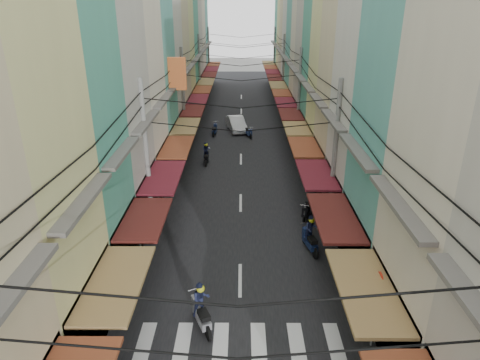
{
  "coord_description": "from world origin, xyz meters",
  "views": [
    {
      "loc": [
        0.07,
        -18.02,
        11.62
      ],
      "look_at": [
        -0.04,
        5.43,
        1.79
      ],
      "focal_mm": 32.0,
      "sensor_mm": 36.0,
      "label": 1
    }
  ],
  "objects_px": {
    "white_car": "(236,130)",
    "bicycle": "(360,227)",
    "market_umbrella": "(417,299)",
    "traffic_sign": "(378,293)"
  },
  "relations": [
    {
      "from": "bicycle",
      "to": "market_umbrella",
      "type": "height_order",
      "value": "market_umbrella"
    },
    {
      "from": "market_umbrella",
      "to": "traffic_sign",
      "type": "height_order",
      "value": "traffic_sign"
    },
    {
      "from": "white_car",
      "to": "bicycle",
      "type": "bearing_deg",
      "value": -81.36
    },
    {
      "from": "white_car",
      "to": "market_umbrella",
      "type": "bearing_deg",
      "value": -88.79
    },
    {
      "from": "white_car",
      "to": "bicycle",
      "type": "distance_m",
      "value": 20.49
    },
    {
      "from": "white_car",
      "to": "bicycle",
      "type": "xyz_separation_m",
      "value": [
        7.12,
        -19.22,
        0.0
      ]
    },
    {
      "from": "white_car",
      "to": "bicycle",
      "type": "relative_size",
      "value": 2.86
    },
    {
      "from": "white_car",
      "to": "traffic_sign",
      "type": "distance_m",
      "value": 28.72
    },
    {
      "from": "white_car",
      "to": "market_umbrella",
      "type": "relative_size",
      "value": 1.85
    },
    {
      "from": "white_car",
      "to": "market_umbrella",
      "type": "distance_m",
      "value": 29.17
    }
  ]
}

